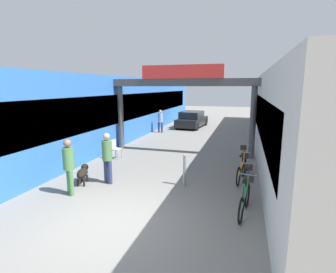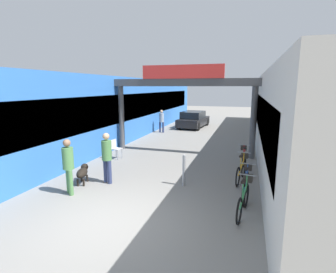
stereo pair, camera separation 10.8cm
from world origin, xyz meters
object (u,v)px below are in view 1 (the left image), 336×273
cafe_chair_aluminium_nearer (115,147)px  bicycle_red_farthest (244,159)px  pedestrian_companion (69,163)px  parked_car_black (192,120)px  pedestrian_carrying_crate (160,120)px  bicycle_green_nearest (245,197)px  bicycle_orange_third (242,169)px  bollard_post_metal (185,170)px  dog_on_leash (83,172)px  bicycle_blue_second (247,183)px  pedestrian_with_dog (107,155)px

cafe_chair_aluminium_nearer → bicycle_red_farthest: bearing=-0.2°
pedestrian_companion → bicycle_red_farthest: size_ratio=1.04×
pedestrian_companion → parked_car_black: 14.65m
pedestrian_carrying_crate → bicycle_green_nearest: pedestrian_carrying_crate is taller
bicycle_orange_third → bollard_post_metal: (-1.85, -1.08, 0.12)m
pedestrian_companion → bollard_post_metal: pedestrian_companion is taller
pedestrian_carrying_crate → dog_on_leash: size_ratio=1.86×
pedestrian_companion → bicycle_orange_third: (5.09, 2.81, -0.57)m
bicycle_green_nearest → bicycle_blue_second: size_ratio=0.99×
cafe_chair_aluminium_nearer → parked_car_black: 10.59m
dog_on_leash → cafe_chair_aluminium_nearer: (-0.45, 3.20, 0.15)m
dog_on_leash → parked_car_black: bearing=85.4°
pedestrian_with_dog → dog_on_leash: pedestrian_with_dog is taller
parked_car_black → pedestrian_carrying_crate: bearing=-119.2°
parked_car_black → cafe_chair_aluminium_nearer: bearing=-98.5°
dog_on_leash → parked_car_black: (1.10, 13.68, 0.25)m
pedestrian_companion → bollard_post_metal: (3.24, 1.73, -0.45)m
parked_car_black → bicycle_red_farthest: bearing=-68.1°
bollard_post_metal → parked_car_black: size_ratio=0.27×
bicycle_orange_third → cafe_chair_aluminium_nearer: bearing=166.9°
pedestrian_with_dog → pedestrian_companion: bearing=-117.4°
pedestrian_carrying_crate → bollard_post_metal: pedestrian_carrying_crate is taller
bicycle_red_farthest → pedestrian_carrying_crate: bearing=128.9°
dog_on_leash → bicycle_orange_third: 5.59m
cafe_chair_aluminium_nearer → bicycle_green_nearest: bearing=-33.5°
bicycle_green_nearest → bicycle_blue_second: bearing=88.2°
bicycle_green_nearest → pedestrian_with_dog: bearing=168.3°
pedestrian_with_dog → cafe_chair_aluminium_nearer: (-1.27, 2.92, -0.48)m
bicycle_green_nearest → parked_car_black: parked_car_black is taller
pedestrian_companion → pedestrian_carrying_crate: (-0.81, 11.51, -0.07)m
bicycle_orange_third → parked_car_black: 12.52m
pedestrian_companion → bicycle_green_nearest: pedestrian_companion is taller
cafe_chair_aluminium_nearer → parked_car_black: (1.56, 10.47, 0.10)m
pedestrian_with_dog → bicycle_green_nearest: 4.72m
pedestrian_with_dog → bicycle_red_farthest: size_ratio=1.05×
pedestrian_companion → parked_car_black: (0.92, 14.61, -0.36)m
pedestrian_carrying_crate → pedestrian_with_dog: bearing=-82.0°
bollard_post_metal → cafe_chair_aluminium_nearer: size_ratio=1.23×
pedestrian_with_dog → parked_car_black: 13.40m
pedestrian_carrying_crate → bicycle_red_farthest: 9.51m
bicycle_green_nearest → parked_car_black: (-4.29, 14.34, 0.21)m
bicycle_blue_second → pedestrian_carrying_crate: bearing=120.9°
bicycle_blue_second → cafe_chair_aluminium_nearer: 6.51m
dog_on_leash → parked_car_black: 13.73m
pedestrian_carrying_crate → bicycle_orange_third: (5.90, -8.70, -0.51)m
pedestrian_companion → cafe_chair_aluminium_nearer: pedestrian_companion is taller
dog_on_leash → cafe_chair_aluminium_nearer: cafe_chair_aluminium_nearer is taller
bollard_post_metal → pedestrian_with_dog: bearing=-169.0°
pedestrian_companion → bollard_post_metal: bearing=28.1°
bicycle_red_farthest → bicycle_orange_third: bearing=-92.6°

